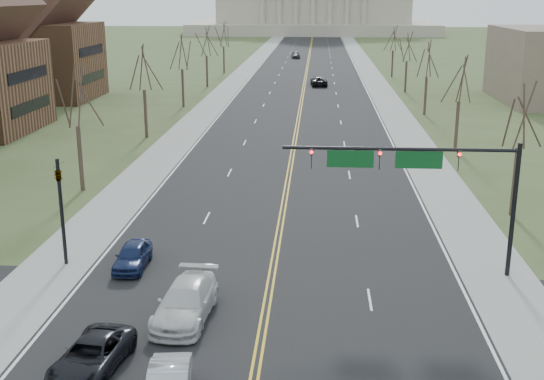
# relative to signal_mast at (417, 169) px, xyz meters

# --- Properties ---
(road) EXTENTS (20.00, 380.00, 0.01)m
(road) POSITION_rel_signal_mast_xyz_m (-7.45, 96.50, -5.76)
(road) COLOR black
(road) RESTS_ON ground
(cross_road) EXTENTS (120.00, 14.00, 0.01)m
(cross_road) POSITION_rel_signal_mast_xyz_m (-7.45, -7.50, -5.76)
(cross_road) COLOR black
(cross_road) RESTS_ON ground
(sidewalk_left) EXTENTS (4.00, 380.00, 0.03)m
(sidewalk_left) POSITION_rel_signal_mast_xyz_m (-19.45, 96.50, -5.75)
(sidewalk_left) COLOR gray
(sidewalk_left) RESTS_ON ground
(sidewalk_right) EXTENTS (4.00, 380.00, 0.03)m
(sidewalk_right) POSITION_rel_signal_mast_xyz_m (4.55, 96.50, -5.75)
(sidewalk_right) COLOR gray
(sidewalk_right) RESTS_ON ground
(center_line) EXTENTS (0.42, 380.00, 0.01)m
(center_line) POSITION_rel_signal_mast_xyz_m (-7.45, 96.50, -5.75)
(center_line) COLOR gold
(center_line) RESTS_ON road
(edge_line_left) EXTENTS (0.15, 380.00, 0.01)m
(edge_line_left) POSITION_rel_signal_mast_xyz_m (-17.25, 96.50, -5.75)
(edge_line_left) COLOR silver
(edge_line_left) RESTS_ON road
(edge_line_right) EXTENTS (0.15, 380.00, 0.01)m
(edge_line_right) POSITION_rel_signal_mast_xyz_m (2.35, 96.50, -5.75)
(edge_line_right) COLOR silver
(edge_line_right) RESTS_ON road
(signal_mast) EXTENTS (12.12, 0.44, 7.20)m
(signal_mast) POSITION_rel_signal_mast_xyz_m (0.00, 0.00, 0.00)
(signal_mast) COLOR black
(signal_mast) RESTS_ON ground
(signal_left) EXTENTS (0.32, 0.36, 6.00)m
(signal_left) POSITION_rel_signal_mast_xyz_m (-18.95, 0.00, -2.05)
(signal_left) COLOR black
(signal_left) RESTS_ON ground
(tree_r_0) EXTENTS (3.74, 3.74, 8.50)m
(tree_r_0) POSITION_rel_signal_mast_xyz_m (8.05, 10.50, 0.79)
(tree_r_0) COLOR #372B21
(tree_r_0) RESTS_ON ground
(tree_l_0) EXTENTS (3.96, 3.96, 9.00)m
(tree_l_0) POSITION_rel_signal_mast_xyz_m (-22.95, 14.50, 1.18)
(tree_l_0) COLOR #372B21
(tree_l_0) RESTS_ON ground
(tree_r_1) EXTENTS (3.74, 3.74, 8.50)m
(tree_r_1) POSITION_rel_signal_mast_xyz_m (8.05, 30.50, 0.79)
(tree_r_1) COLOR #372B21
(tree_r_1) RESTS_ON ground
(tree_l_1) EXTENTS (3.96, 3.96, 9.00)m
(tree_l_1) POSITION_rel_signal_mast_xyz_m (-22.95, 34.50, 1.18)
(tree_l_1) COLOR #372B21
(tree_l_1) RESTS_ON ground
(tree_r_2) EXTENTS (3.74, 3.74, 8.50)m
(tree_r_2) POSITION_rel_signal_mast_xyz_m (8.05, 50.50, 0.79)
(tree_r_2) COLOR #372B21
(tree_r_2) RESTS_ON ground
(tree_l_2) EXTENTS (3.96, 3.96, 9.00)m
(tree_l_2) POSITION_rel_signal_mast_xyz_m (-22.95, 54.50, 1.18)
(tree_l_2) COLOR #372B21
(tree_l_2) RESTS_ON ground
(tree_r_3) EXTENTS (3.74, 3.74, 8.50)m
(tree_r_3) POSITION_rel_signal_mast_xyz_m (8.05, 70.50, 0.79)
(tree_r_3) COLOR #372B21
(tree_r_3) RESTS_ON ground
(tree_l_3) EXTENTS (3.96, 3.96, 9.00)m
(tree_l_3) POSITION_rel_signal_mast_xyz_m (-22.95, 74.50, 1.18)
(tree_l_3) COLOR #372B21
(tree_l_3) RESTS_ON ground
(tree_r_4) EXTENTS (3.74, 3.74, 8.50)m
(tree_r_4) POSITION_rel_signal_mast_xyz_m (8.05, 90.50, 0.79)
(tree_r_4) COLOR #372B21
(tree_r_4) RESTS_ON ground
(tree_l_4) EXTENTS (3.96, 3.96, 9.00)m
(tree_l_4) POSITION_rel_signal_mast_xyz_m (-22.95, 94.50, 1.18)
(tree_l_4) COLOR #372B21
(tree_l_4) RESTS_ON ground
(bldg_left_far) EXTENTS (17.10, 14.28, 23.25)m
(bldg_left_far) POSITION_rel_signal_mast_xyz_m (-45.44, 60.50, 3.78)
(bldg_left_far) COLOR brown
(bldg_left_far) RESTS_ON ground
(car_sb_outer_lead) EXTENTS (2.77, 4.99, 1.32)m
(car_sb_outer_lead) POSITION_rel_signal_mast_xyz_m (-13.91, -10.84, -5.09)
(car_sb_outer_lead) COLOR black
(car_sb_outer_lead) RESTS_ON road
(car_sb_inner_second) EXTENTS (2.65, 5.77, 1.63)m
(car_sb_inner_second) POSITION_rel_signal_mast_xyz_m (-11.05, -6.07, -4.93)
(car_sb_inner_second) COLOR silver
(car_sb_inner_second) RESTS_ON road
(car_sb_outer_second) EXTENTS (1.68, 4.02, 1.36)m
(car_sb_outer_second) POSITION_rel_signal_mast_xyz_m (-15.10, -0.27, -5.07)
(car_sb_outer_second) COLOR #15224C
(car_sb_outer_second) RESTS_ON road
(car_far_nb) EXTENTS (2.91, 5.59, 1.50)m
(car_far_nb) POSITION_rel_signal_mast_xyz_m (-5.06, 77.22, -5.00)
(car_far_nb) COLOR black
(car_far_nb) RESTS_ON road
(car_far_sb) EXTENTS (2.28, 4.75, 1.56)m
(car_far_sb) POSITION_rel_signal_mast_xyz_m (-10.49, 126.26, -4.97)
(car_far_sb) COLOR #47494E
(car_far_sb) RESTS_ON road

